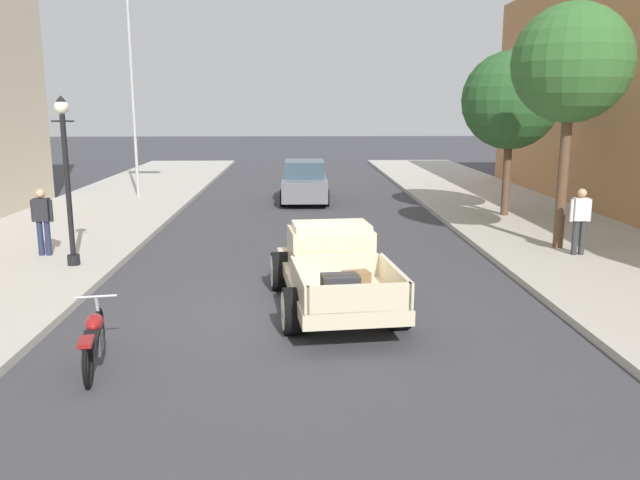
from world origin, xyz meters
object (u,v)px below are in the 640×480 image
at_px(car_background_grey, 305,183).
at_px(street_tree_second, 511,101).
at_px(street_lamp_near, 66,169).
at_px(pedestrian_sidewalk_right, 580,217).
at_px(street_tree_nearest, 571,64).
at_px(motorcycle_parked, 94,338).
at_px(pedestrian_sidewalk_left, 42,218).
at_px(hotrod_truck_cream, 331,266).
at_px(flagpole, 136,53).

distance_m(car_background_grey, street_tree_second, 8.58).
bearing_deg(street_lamp_near, pedestrian_sidewalk_right, 2.96).
bearing_deg(street_tree_nearest, motorcycle_parked, -143.71).
xyz_separation_m(street_lamp_near, street_tree_second, (12.20, 6.56, 1.55)).
bearing_deg(pedestrian_sidewalk_left, pedestrian_sidewalk_right, -1.73).
relative_size(hotrod_truck_cream, car_background_grey, 1.17).
relative_size(motorcycle_parked, street_tree_nearest, 0.34).
bearing_deg(hotrod_truck_cream, pedestrian_sidewalk_right, 27.91).
bearing_deg(motorcycle_parked, street_tree_second, 50.81).
height_order(car_background_grey, street_lamp_near, street_lamp_near).
xyz_separation_m(motorcycle_parked, pedestrian_sidewalk_left, (-3.24, 6.73, 0.64)).
relative_size(car_background_grey, street_tree_nearest, 0.70).
height_order(hotrod_truck_cream, pedestrian_sidewalk_right, pedestrian_sidewalk_right).
bearing_deg(motorcycle_parked, pedestrian_sidewalk_left, 115.75).
distance_m(motorcycle_parked, car_background_grey, 16.90).
xyz_separation_m(street_lamp_near, street_tree_nearest, (12.00, 1.49, 2.39)).
distance_m(motorcycle_parked, flagpole, 18.24).
bearing_deg(street_tree_second, pedestrian_sidewalk_left, -157.31).
height_order(motorcycle_parked, pedestrian_sidewalk_left, pedestrian_sidewalk_left).
bearing_deg(street_tree_nearest, pedestrian_sidewalk_right, -80.15).
xyz_separation_m(car_background_grey, street_tree_nearest, (6.50, -9.39, 4.01)).
height_order(pedestrian_sidewalk_left, street_tree_nearest, street_tree_nearest).
bearing_deg(flagpole, pedestrian_sidewalk_right, -39.43).
distance_m(hotrod_truck_cream, street_lamp_near, 6.65).
bearing_deg(flagpole, street_tree_nearest, -37.44).
bearing_deg(flagpole, pedestrian_sidewalk_left, -90.16).
relative_size(motorcycle_parked, street_tree_second, 0.39).
height_order(pedestrian_sidewalk_right, street_tree_second, street_tree_second).
bearing_deg(pedestrian_sidewalk_right, pedestrian_sidewalk_left, 178.27).
bearing_deg(pedestrian_sidewalk_left, car_background_grey, 56.45).
distance_m(flagpole, street_tree_nearest, 16.41).
distance_m(car_background_grey, street_lamp_near, 12.29).
height_order(street_lamp_near, flagpole, flagpole).
bearing_deg(street_tree_nearest, car_background_grey, 124.73).
bearing_deg(street_tree_second, street_lamp_near, -151.74).
relative_size(street_lamp_near, street_tree_second, 0.71).
distance_m(pedestrian_sidewalk_left, street_tree_nearest, 13.56).
xyz_separation_m(pedestrian_sidewalk_left, street_tree_nearest, (13.04, 0.46, 3.69)).
bearing_deg(street_tree_nearest, flagpole, 142.56).
bearing_deg(car_background_grey, flagpole, 174.96).
bearing_deg(street_lamp_near, car_background_grey, 63.19).
height_order(motorcycle_parked, pedestrian_sidewalk_right, pedestrian_sidewalk_right).
bearing_deg(street_tree_second, car_background_grey, 147.27).
distance_m(motorcycle_parked, pedestrian_sidewalk_left, 7.50).
height_order(car_background_grey, street_tree_second, street_tree_second).
xyz_separation_m(pedestrian_sidewalk_left, pedestrian_sidewalk_right, (13.18, -0.40, 0.00)).
xyz_separation_m(hotrod_truck_cream, motorcycle_parked, (-3.64, -2.99, -0.31)).
height_order(car_background_grey, street_tree_nearest, street_tree_nearest).
bearing_deg(street_lamp_near, hotrod_truck_cream, -24.83).
xyz_separation_m(car_background_grey, flagpole, (-6.50, 0.57, 5.00)).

